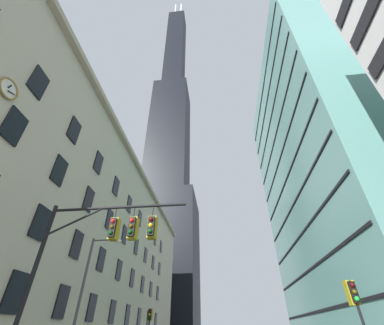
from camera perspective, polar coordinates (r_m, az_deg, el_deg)
name	(u,v)px	position (r m, az deg, el deg)	size (l,w,h in m)	color
station_building	(76,245)	(38.77, -25.21, -16.88)	(15.62, 62.43, 23.97)	#BCAF93
dark_skyscraper	(168,161)	(110.27, -5.55, 0.31)	(24.76, 24.76, 218.74)	black
glass_office_midrise	(347,166)	(41.82, 32.12, -0.68)	(17.80, 31.11, 43.69)	slate
traffic_signal_mast	(104,243)	(12.59, -19.71, -17.08)	(6.91, 0.63, 7.25)	black
traffic_light_near_right	(354,299)	(15.04, 33.40, -24.77)	(0.40, 0.63, 3.97)	black
traffic_light_far_left	(150,318)	(29.59, -9.70, -31.82)	(0.40, 0.63, 4.01)	black
street_lamppost	(88,285)	(19.28, -22.94, -24.59)	(2.24, 0.32, 7.56)	#47474C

